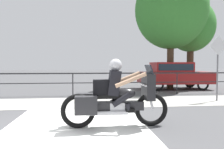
# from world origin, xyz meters

# --- Properties ---
(ground_plane) EXTENTS (120.00, 120.00, 0.00)m
(ground_plane) POSITION_xyz_m (0.00, 0.00, 0.00)
(ground_plane) COLOR #4C4C4F
(sidewalk_band) EXTENTS (44.00, 2.40, 0.01)m
(sidewalk_band) POSITION_xyz_m (0.00, 3.40, 0.01)
(sidewalk_band) COLOR #A8A59E
(sidewalk_band) RESTS_ON ground
(crosswalk_band) EXTENTS (3.26, 6.00, 0.01)m
(crosswalk_band) POSITION_xyz_m (0.44, -0.20, 0.00)
(crosswalk_band) COLOR silver
(crosswalk_band) RESTS_ON ground
(fence_railing) EXTENTS (36.00, 0.05, 1.07)m
(fence_railing) POSITION_xyz_m (0.00, 5.42, 0.84)
(fence_railing) COLOR #232326
(fence_railing) RESTS_ON ground
(motorcycle) EXTENTS (2.49, 0.76, 1.58)m
(motorcycle) POSITION_xyz_m (1.31, 0.01, 0.69)
(motorcycle) COLOR black
(motorcycle) RESTS_ON ground
(parked_car) EXTENTS (4.22, 1.69, 1.59)m
(parked_car) POSITION_xyz_m (5.73, 7.41, 0.91)
(parked_car) COLOR maroon
(parked_car) RESTS_ON ground
(street_sign) EXTENTS (0.76, 0.06, 2.59)m
(street_sign) POSITION_xyz_m (5.82, 3.19, 1.64)
(street_sign) COLOR slate
(street_sign) RESTS_ON ground
(tree_behind_sign) EXTENTS (3.03, 3.03, 5.61)m
(tree_behind_sign) POSITION_xyz_m (7.28, 8.52, 3.91)
(tree_behind_sign) COLOR #473323
(tree_behind_sign) RESTS_ON ground
(tree_behind_car) EXTENTS (4.22, 4.22, 7.03)m
(tree_behind_car) POSITION_xyz_m (5.60, 7.63, 4.69)
(tree_behind_car) COLOR #473323
(tree_behind_car) RESTS_ON ground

